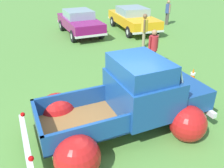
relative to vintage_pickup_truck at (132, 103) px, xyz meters
The scene contains 9 objects.
ground_plane 0.85m from the vintage_pickup_truck, 166.99° to the right, with size 80.00×80.00×0.00m, color #548C3D.
vintage_pickup_truck is the anchor object (origin of this frame).
show_car_0 9.53m from the vintage_pickup_truck, 93.98° to the left, with size 2.72×4.58×1.43m.
show_car_1 10.23m from the vintage_pickup_truck, 74.35° to the left, with size 2.48×4.83×1.43m.
spectator_0 6.78m from the vintage_pickup_truck, 69.56° to the left, with size 0.44×0.53×1.71m.
spectator_1 12.23m from the vintage_pickup_truck, 62.98° to the left, with size 0.38×0.54×1.66m.
spectator_2 4.13m from the vintage_pickup_truck, 63.03° to the left, with size 0.52×0.45×1.61m.
lane_cone_0 2.51m from the vintage_pickup_truck, 89.57° to the left, with size 0.36×0.36×0.63m.
lane_cone_1 3.46m from the vintage_pickup_truck, 35.70° to the left, with size 0.36×0.36×0.63m.
Camera 1 is at (-1.10, -4.76, 3.90)m, focal length 37.63 mm.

